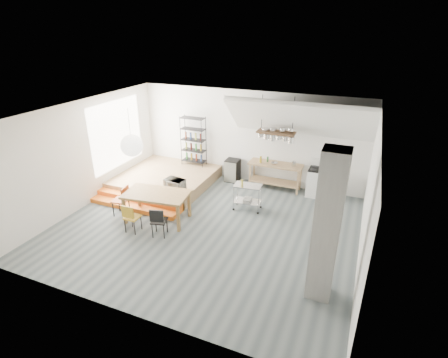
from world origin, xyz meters
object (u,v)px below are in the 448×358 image
at_px(dining_table, 156,196).
at_px(rolling_cart, 248,194).
at_px(stove, 317,182).
at_px(mini_fridge, 232,170).

relative_size(dining_table, rolling_cart, 2.23).
bearing_deg(stove, rolling_cart, -134.88).
distance_m(stove, rolling_cart, 2.51).
bearing_deg(mini_fridge, dining_table, -105.80).
height_order(dining_table, mini_fridge, dining_table).
xyz_separation_m(stove, rolling_cart, (-1.77, -1.78, 0.04)).
xyz_separation_m(dining_table, mini_fridge, (0.96, 3.40, -0.36)).
distance_m(dining_table, mini_fridge, 3.55).
bearing_deg(dining_table, stove, 32.97).
height_order(rolling_cart, mini_fridge, rolling_cart).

